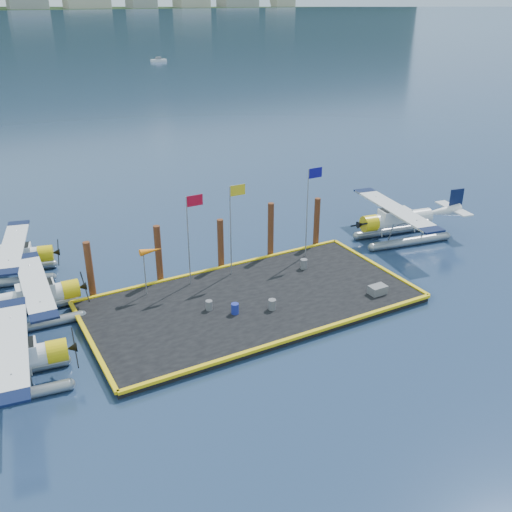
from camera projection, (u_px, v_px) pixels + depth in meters
The scene contains 21 objects.
ground at pixel (252, 305), 35.63m from camera, with size 4000.00×4000.00×0.00m, color #172947.
dock at pixel (252, 302), 35.55m from camera, with size 20.00×10.00×0.40m, color black.
dock_bumpers at pixel (252, 298), 35.43m from camera, with size 20.25×10.25×0.18m, color yellow, non-canonical shape.
seaplane_a at pixel (6, 364), 27.41m from camera, with size 8.64×9.53×3.37m.
seaplane_b at pixel (30, 300), 33.26m from camera, with size 8.41×9.26×3.29m.
seaplane_c at pixel (9, 260), 38.31m from camera, with size 8.61×9.34×3.31m.
seaplane_d at pixel (399, 221), 44.36m from camera, with size 9.48×10.39×3.67m.
drum_0 at pixel (209, 305), 34.18m from camera, with size 0.42×0.42×0.59m, color #5E5E63.
drum_1 at pixel (272, 305), 34.19m from camera, with size 0.46×0.46×0.65m, color #5E5E63.
drum_3 at pixel (235, 309), 33.75m from camera, with size 0.46×0.46×0.65m, color navy.
drum_4 at pixel (304, 264), 39.34m from camera, with size 0.48×0.48×0.68m, color #5E5E63.
crate at pixel (378, 290), 36.02m from camera, with size 1.10×0.73×0.55m, color #5E5E63.
flagpole_red at pixel (191, 226), 35.82m from camera, with size 1.14×0.08×6.00m.
flagpole_yellow at pixel (233, 217), 37.09m from camera, with size 1.14×0.08×6.20m.
flagpole_blue at pixel (310, 200), 39.65m from camera, with size 1.14×0.08×6.50m.
windsock at pixel (151, 252), 35.11m from camera, with size 1.40×0.44×3.12m.
piling_0 at pixel (90, 272), 35.36m from camera, with size 0.44×0.44×4.00m, color #4E2916.
piling_1 at pixel (159, 256), 37.30m from camera, with size 0.44×0.44×4.20m, color #4E2916.
piling_2 at pixel (221, 245), 39.36m from camera, with size 0.44×0.44×3.80m, color #4E2916.
piling_3 at pixel (271, 231), 41.02m from camera, with size 0.44×0.44×4.30m, color #4E2916.
piling_4 at pixel (317, 224), 42.84m from camera, with size 0.44×0.44×4.00m, color #4E2916.
Camera 1 is at (-14.81, -27.38, 17.61)m, focal length 40.00 mm.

